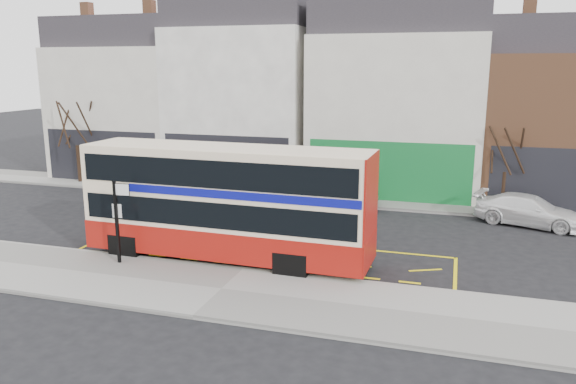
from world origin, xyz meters
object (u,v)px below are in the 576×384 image
(car_silver, at_px, (151,181))
(street_tree_left, at_px, (75,112))
(bus_stop_post, at_px, (118,214))
(street_tree_right, at_px, (508,137))
(double_decker_bus, at_px, (228,202))
(car_grey, at_px, (331,193))
(car_white, at_px, (529,210))

(car_silver, distance_m, street_tree_left, 6.69)
(bus_stop_post, xyz_separation_m, street_tree_left, (-10.46, 11.74, 2.39))
(street_tree_left, height_order, street_tree_right, street_tree_left)
(car_silver, distance_m, street_tree_right, 18.65)
(bus_stop_post, bearing_deg, double_decker_bus, 22.37)
(street_tree_right, bearing_deg, car_grey, -167.93)
(car_white, bearing_deg, street_tree_left, 103.15)
(double_decker_bus, xyz_separation_m, street_tree_left, (-13.86, 10.01, 2.11))
(bus_stop_post, distance_m, street_tree_left, 15.90)
(car_silver, height_order, street_tree_right, street_tree_right)
(street_tree_right, bearing_deg, double_decker_bus, -133.72)
(car_grey, height_order, car_white, car_grey)
(car_grey, relative_size, street_tree_right, 0.86)
(car_grey, xyz_separation_m, street_tree_right, (8.14, 1.74, 2.87))
(car_white, xyz_separation_m, street_tree_left, (-24.85, 1.87, 3.64))
(double_decker_bus, bearing_deg, car_grey, 79.32)
(double_decker_bus, xyz_separation_m, car_grey, (1.88, 8.74, -1.44))
(bus_stop_post, relative_size, street_tree_right, 0.55)
(car_grey, bearing_deg, street_tree_left, 81.14)
(bus_stop_post, bearing_deg, street_tree_right, 37.68)
(car_silver, xyz_separation_m, street_tree_left, (-5.53, 1.20, 3.56))
(double_decker_bus, height_order, street_tree_left, street_tree_left)
(car_silver, relative_size, street_tree_left, 0.69)
(car_silver, height_order, car_grey, car_grey)
(car_grey, relative_size, car_white, 0.99)
(double_decker_bus, height_order, car_silver, double_decker_bus)
(street_tree_left, bearing_deg, bus_stop_post, -48.29)
(street_tree_right, bearing_deg, car_white, -67.55)
(car_grey, bearing_deg, bus_stop_post, 149.02)
(bus_stop_post, bearing_deg, car_grey, 58.64)
(bus_stop_post, height_order, car_silver, bus_stop_post)
(street_tree_left, bearing_deg, car_silver, -12.19)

